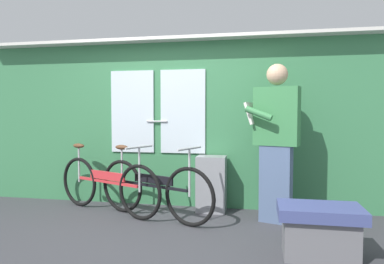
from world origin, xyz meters
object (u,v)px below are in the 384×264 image
at_px(bicycle_near_door, 107,184).
at_px(bench_seat_corner, 319,230).
at_px(bicycle_leaning_behind, 153,189).
at_px(trash_bin_by_wall, 211,184).
at_px(passenger_reading_newspaper, 276,139).

distance_m(bicycle_near_door, bench_seat_corner, 2.57).
relative_size(bicycle_leaning_behind, trash_bin_by_wall, 2.23).
distance_m(trash_bin_by_wall, bench_seat_corner, 1.67).
bearing_deg(trash_bin_by_wall, bicycle_near_door, -167.17).
bearing_deg(bench_seat_corner, bicycle_near_door, 158.25).
xyz_separation_m(bicycle_leaning_behind, bench_seat_corner, (1.74, -0.81, -0.11)).
relative_size(bicycle_near_door, bicycle_leaning_behind, 1.03).
bearing_deg(bench_seat_corner, passenger_reading_newspaper, 109.23).
distance_m(bicycle_leaning_behind, passenger_reading_newspaper, 1.53).
bearing_deg(trash_bin_by_wall, passenger_reading_newspaper, -20.59).
relative_size(bicycle_leaning_behind, bench_seat_corner, 2.24).
relative_size(passenger_reading_newspaper, trash_bin_by_wall, 2.55).
height_order(bicycle_leaning_behind, trash_bin_by_wall, bicycle_leaning_behind).
relative_size(bicycle_near_door, bench_seat_corner, 2.31).
xyz_separation_m(bicycle_leaning_behind, passenger_reading_newspaper, (1.41, 0.15, 0.60)).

